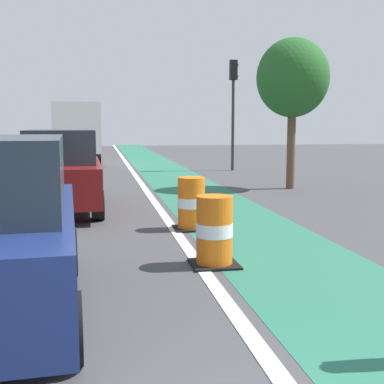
% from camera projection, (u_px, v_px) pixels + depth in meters
% --- Properties ---
extents(bike_lane_strip, '(2.50, 80.00, 0.01)m').
position_uv_depth(bike_lane_strip, '(207.00, 201.00, 14.73)').
color(bike_lane_strip, '#286B51').
rests_on(bike_lane_strip, ground).
extents(lane_divider_stripe, '(0.20, 80.00, 0.01)m').
position_uv_depth(lane_divider_stripe, '(155.00, 202.00, 14.46)').
color(lane_divider_stripe, silver).
rests_on(lane_divider_stripe, ground).
extents(parked_suv_second, '(2.02, 4.65, 2.04)m').
position_uv_depth(parked_suv_second, '(62.00, 170.00, 12.88)').
color(parked_suv_second, maroon).
rests_on(parked_suv_second, ground).
extents(traffic_barrel_front, '(0.73, 0.73, 1.09)m').
position_uv_depth(traffic_barrel_front, '(214.00, 232.00, 7.96)').
color(traffic_barrel_front, orange).
rests_on(traffic_barrel_front, ground).
extents(traffic_barrel_mid, '(0.73, 0.73, 1.09)m').
position_uv_depth(traffic_barrel_mid, '(191.00, 204.00, 10.71)').
color(traffic_barrel_mid, orange).
rests_on(traffic_barrel_mid, ground).
extents(delivery_truck_down_block, '(2.78, 7.73, 3.23)m').
position_uv_depth(delivery_truck_down_block, '(75.00, 130.00, 28.04)').
color(delivery_truck_down_block, silver).
rests_on(delivery_truck_down_block, ground).
extents(traffic_light_corner, '(0.41, 0.32, 5.10)m').
position_uv_depth(traffic_light_corner, '(233.00, 95.00, 23.96)').
color(traffic_light_corner, '#2D2D2D').
rests_on(traffic_light_corner, ground).
extents(street_tree_sidewalk, '(2.40, 2.40, 5.00)m').
position_uv_depth(street_tree_sidewalk, '(293.00, 79.00, 17.07)').
color(street_tree_sidewalk, brown).
rests_on(street_tree_sidewalk, ground).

